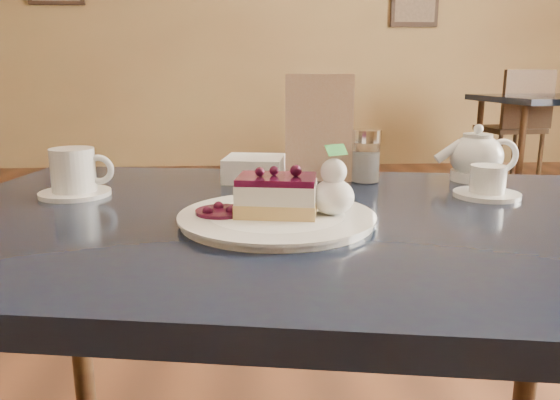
{
  "coord_description": "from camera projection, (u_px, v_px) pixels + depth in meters",
  "views": [
    {
      "loc": [
        0.17,
        -0.36,
        0.92
      ],
      "look_at": [
        0.22,
        0.33,
        0.76
      ],
      "focal_mm": 35.0,
      "sensor_mm": 36.0,
      "label": 1
    }
  ],
  "objects": [
    {
      "name": "whipped_cream",
      "position": [
        333.0,
        197.0,
        0.78
      ],
      "size": [
        0.06,
        0.06,
        0.05
      ],
      "color": "white",
      "rests_on": "dessert_plate"
    },
    {
      "name": "cheesecake_slice",
      "position": [
        277.0,
        196.0,
        0.78
      ],
      "size": [
        0.13,
        0.1,
        0.06
      ],
      "rotation": [
        0.0,
        0.0,
        -0.17
      ],
      "color": "#E7AC67",
      "rests_on": "dessert_plate"
    },
    {
      "name": "dessert_plate",
      "position": [
        277.0,
        218.0,
        0.79
      ],
      "size": [
        0.28,
        0.28,
        0.01
      ],
      "primitive_type": "cylinder",
      "color": "white",
      "rests_on": "main_table"
    },
    {
      "name": "berry_sauce",
      "position": [
        221.0,
        212.0,
        0.79
      ],
      "size": [
        0.08,
        0.08,
        0.01
      ],
      "primitive_type": "cylinder",
      "color": "black",
      "rests_on": "dessert_plate"
    },
    {
      "name": "bg_table_far_right",
      "position": [
        551.0,
        193.0,
        3.88
      ],
      "size": [
        1.08,
        1.82,
        1.21
      ],
      "rotation": [
        0.0,
        0.0,
        0.11
      ],
      "color": "black",
      "rests_on": "ground"
    },
    {
      "name": "napkin_stack",
      "position": [
        254.0,
        169.0,
        1.09
      ],
      "size": [
        0.13,
        0.13,
        0.05
      ],
      "primitive_type": "cube",
      "rotation": [
        0.0,
        0.0,
        -0.17
      ],
      "color": "white",
      "rests_on": "main_table"
    },
    {
      "name": "main_table",
      "position": [
        280.0,
        260.0,
        0.85
      ],
      "size": [
        1.24,
        0.94,
        0.71
      ],
      "rotation": [
        0.0,
        0.0,
        -0.17
      ],
      "color": "black",
      "rests_on": "ground"
    },
    {
      "name": "coffee_set",
      "position": [
        75.0,
        175.0,
        0.95
      ],
      "size": [
        0.13,
        0.12,
        0.08
      ],
      "color": "white",
      "rests_on": "main_table"
    },
    {
      "name": "tea_set",
      "position": [
        478.0,
        163.0,
        1.05
      ],
      "size": [
        0.15,
        0.25,
        0.1
      ],
      "color": "white",
      "rests_on": "main_table"
    },
    {
      "name": "menu_card",
      "position": [
        319.0,
        128.0,
        1.07
      ],
      "size": [
        0.13,
        0.05,
        0.21
      ],
      "primitive_type": "cube",
      "rotation": [
        0.0,
        0.0,
        -0.17
      ],
      "color": "white",
      "rests_on": "main_table"
    },
    {
      "name": "sugar_shaker",
      "position": [
        366.0,
        156.0,
        1.05
      ],
      "size": [
        0.06,
        0.06,
        0.1
      ],
      "color": "white",
      "rests_on": "main_table"
    }
  ]
}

